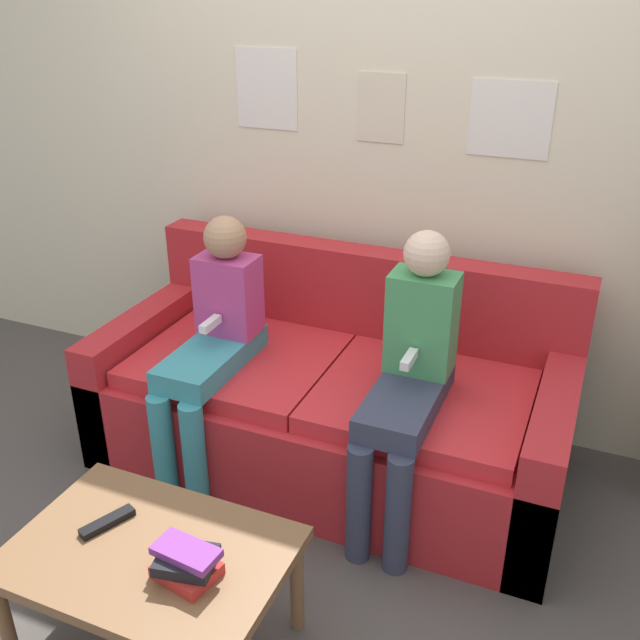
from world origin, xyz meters
TOP-DOWN VIEW (x-y plane):
  - ground_plane at (0.00, 0.00)m, footprint 10.00×10.00m
  - wall_back at (-0.00, 1.09)m, footprint 8.00×0.06m
  - couch at (0.00, 0.56)m, footprint 1.89×0.88m
  - coffee_table at (-0.13, -0.54)m, footprint 0.80×0.55m
  - person_left at (-0.43, 0.35)m, footprint 0.24×0.59m
  - person_right at (0.37, 0.35)m, footprint 0.24×0.59m
  - tv_remote at (-0.30, -0.50)m, footprint 0.10×0.17m
  - book_stack at (0.03, -0.58)m, footprint 0.19×0.16m

SIDE VIEW (x-z plane):
  - ground_plane at x=0.00m, z-range 0.00..0.00m
  - couch at x=0.00m, z-range -0.14..0.70m
  - coffee_table at x=-0.13m, z-range 0.15..0.54m
  - tv_remote at x=-0.30m, z-range 0.39..0.41m
  - book_stack at x=0.03m, z-range 0.39..0.48m
  - person_left at x=-0.43m, z-range 0.06..1.12m
  - person_right at x=0.37m, z-range 0.06..1.16m
  - wall_back at x=0.00m, z-range 0.00..2.60m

